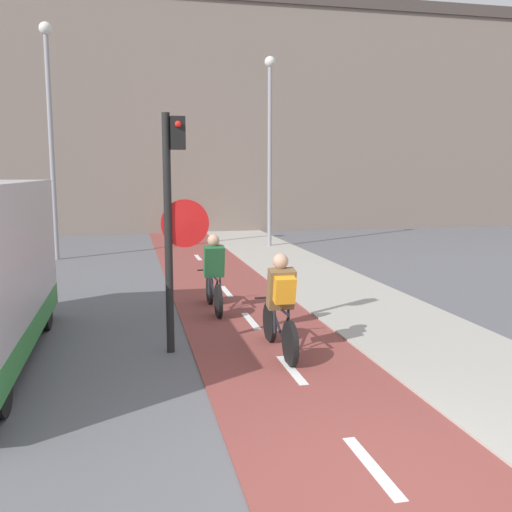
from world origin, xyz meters
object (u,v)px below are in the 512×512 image
traffic_light_pole (174,208)px  street_lamp_far (50,117)px  street_lamp_sidewalk (270,131)px  cyclist_near (281,306)px  cyclist_far (214,276)px

traffic_light_pole → street_lamp_far: street_lamp_far is taller
traffic_light_pole → street_lamp_sidewalk: (4.07, 10.88, 1.83)m
traffic_light_pole → cyclist_near: traffic_light_pole is taller
street_lamp_sidewalk → cyclist_far: size_ratio=3.73×
street_lamp_far → street_lamp_sidewalk: (6.77, 1.35, -0.20)m
street_lamp_far → cyclist_near: bearing=-67.6°
traffic_light_pole → cyclist_far: traffic_light_pole is taller
traffic_light_pole → street_lamp_sidewalk: size_ratio=0.53×
cyclist_near → cyclist_far: (-0.54, 2.69, -0.04)m
street_lamp_sidewalk → cyclist_near: bearing=-103.2°
street_lamp_far → cyclist_near: (4.11, -9.98, -3.39)m
cyclist_near → street_lamp_far: bearing=112.4°
street_lamp_sidewalk → street_lamp_far: bearing=-168.7°
street_lamp_far → cyclist_far: 8.82m
traffic_light_pole → street_lamp_sidewalk: 11.76m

